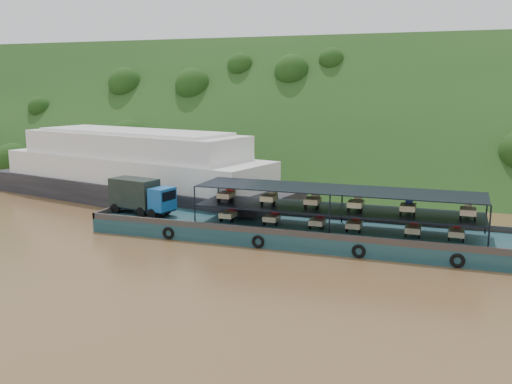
% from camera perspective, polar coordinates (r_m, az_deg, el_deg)
% --- Properties ---
extents(ground, '(160.00, 160.00, 0.00)m').
position_cam_1_polar(ground, '(49.33, 1.04, -4.41)').
color(ground, brown).
rests_on(ground, ground).
extents(hillside, '(140.00, 39.60, 39.60)m').
position_cam_1_polar(hillside, '(83.58, 8.85, 1.70)').
color(hillside, '#183613').
rests_on(hillside, ground).
extents(cargo_barge, '(35.06, 7.18, 4.54)m').
position_cam_1_polar(cargo_barge, '(48.26, 2.70, -3.41)').
color(cargo_barge, '#12353F').
rests_on(cargo_barge, ground).
extents(passenger_ferry, '(40.16, 18.43, 7.89)m').
position_cam_1_polar(passenger_ferry, '(65.65, -12.10, 2.18)').
color(passenger_ferry, black).
rests_on(passenger_ferry, ground).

